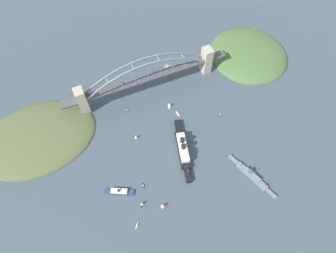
# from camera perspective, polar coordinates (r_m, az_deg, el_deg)

# --- Properties ---
(ground_plane) EXTENTS (1400.00, 1400.00, 0.00)m
(ground_plane) POSITION_cam_1_polar(r_m,az_deg,el_deg) (445.98, -4.07, 7.57)
(ground_plane) COLOR #3D4C56
(harbor_arch_bridge) EXTENTS (261.36, 16.71, 63.19)m
(harbor_arch_bridge) POSITION_cam_1_polar(r_m,az_deg,el_deg) (425.50, -4.29, 9.79)
(harbor_arch_bridge) COLOR #ADA38E
(harbor_arch_bridge) RESTS_ON ground
(headland_west_shore) EXTENTS (131.36, 136.09, 28.91)m
(headland_west_shore) POSITION_cam_1_polar(r_m,az_deg,el_deg) (515.75, 16.10, 14.09)
(headland_west_shore) COLOR #476638
(headland_west_shore) RESTS_ON ground
(headland_east_shore) EXTENTS (166.42, 123.17, 21.41)m
(headland_east_shore) POSITION_cam_1_polar(r_m,az_deg,el_deg) (438.30, -24.81, -1.86)
(headland_east_shore) COLOR #515B38
(headland_east_shore) RESTS_ON ground
(ocean_liner) EXTENTS (31.03, 93.27, 21.24)m
(ocean_liner) POSITION_cam_1_polar(r_m,az_deg,el_deg) (382.59, 3.04, -4.49)
(ocean_liner) COLOR black
(ocean_liner) RESTS_ON ground
(naval_cruiser) EXTENTS (29.07, 75.16, 16.94)m
(naval_cruiser) POSITION_cam_1_polar(r_m,az_deg,el_deg) (386.22, 16.70, -9.51)
(naval_cruiser) COLOR slate
(naval_cruiser) RESTS_ON ground
(harbor_ferry_steamer) EXTENTS (36.84, 22.29, 7.53)m
(harbor_ferry_steamer) POSITION_cam_1_polar(r_m,az_deg,el_deg) (369.14, -9.91, -12.94)
(harbor_ferry_steamer) COLOR navy
(harbor_ferry_steamer) RESTS_ON ground
(seaplane_taxiing_near_bridge) EXTENTS (11.46, 8.36, 4.81)m
(seaplane_taxiing_near_bridge) POSITION_cam_1_polar(r_m,az_deg,el_deg) (474.15, -0.14, 12.24)
(seaplane_taxiing_near_bridge) COLOR #B7B7B2
(seaplane_taxiing_near_bridge) RESTS_ON ground
(small_boat_0) EXTENTS (5.96, 6.69, 2.34)m
(small_boat_0) POSITION_cam_1_polar(r_m,az_deg,el_deg) (356.98, -6.36, -19.44)
(small_boat_0) COLOR silver
(small_boat_0) RESTS_ON ground
(small_boat_1) EXTENTS (7.77, 9.38, 9.06)m
(small_boat_1) POSITION_cam_1_polar(r_m,az_deg,el_deg) (422.29, 0.32, 4.52)
(small_boat_1) COLOR silver
(small_boat_1) RESTS_ON ground
(small_boat_2) EXTENTS (7.56, 3.74, 1.88)m
(small_boat_2) POSITION_cam_1_polar(r_m,az_deg,el_deg) (424.58, -8.42, 3.20)
(small_boat_2) COLOR #B2231E
(small_boat_2) RESTS_ON ground
(small_boat_3) EXTENTS (5.74, 6.65, 2.15)m
(small_boat_3) POSITION_cam_1_polar(r_m,az_deg,el_deg) (423.64, 10.71, 2.44)
(small_boat_3) COLOR #2D6B3D
(small_boat_3) RESTS_ON ground
(small_boat_4) EXTENTS (2.72, 9.55, 2.07)m
(small_boat_4) POSITION_cam_1_polar(r_m,az_deg,el_deg) (417.24, 2.00, 2.62)
(small_boat_4) COLOR silver
(small_boat_4) RESTS_ON ground
(small_boat_5) EXTENTS (7.17, 6.41, 9.04)m
(small_boat_5) POSITION_cam_1_polar(r_m,az_deg,el_deg) (395.50, -6.57, -2.09)
(small_boat_5) COLOR brown
(small_boat_5) RESTS_ON ground
(small_boat_6) EXTENTS (1.70, 7.25, 2.11)m
(small_boat_6) POSITION_cam_1_polar(r_m,az_deg,el_deg) (369.37, -5.13, -11.91)
(small_boat_6) COLOR black
(small_boat_6) RESTS_ON ground
(small_boat_7) EXTENTS (5.79, 6.76, 8.72)m
(small_boat_7) POSITION_cam_1_polar(r_m,az_deg,el_deg) (359.18, -5.36, -15.39)
(small_boat_7) COLOR black
(small_boat_7) RESTS_ON ground
(small_boat_8) EXTENTS (9.48, 5.31, 9.74)m
(small_boat_8) POSITION_cam_1_polar(r_m,az_deg,el_deg) (356.59, -1.05, -15.85)
(small_boat_8) COLOR brown
(small_boat_8) RESTS_ON ground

